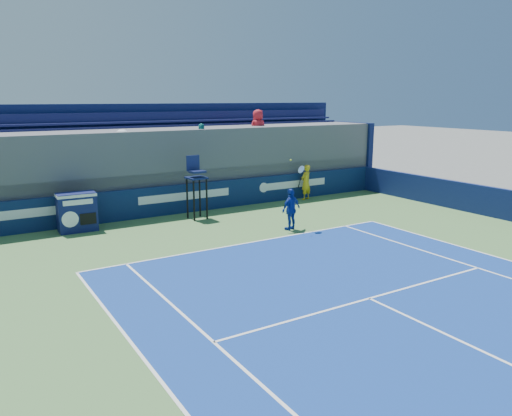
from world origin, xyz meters
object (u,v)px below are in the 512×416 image
match_clock (77,211)px  tennis_player (291,209)px  umpire_chair (196,180)px  ball_person (306,182)px

match_clock → tennis_player: bearing=-30.3°
match_clock → tennis_player: (6.56, -3.83, 0.03)m
umpire_chair → match_clock: bearing=173.9°
ball_person → match_clock: ball_person is taller
tennis_player → ball_person: bearing=47.4°
ball_person → tennis_player: size_ratio=0.63×
ball_person → match_clock: bearing=-13.6°
ball_person → umpire_chair: (-5.92, -0.76, 0.70)m
ball_person → match_clock: 10.35m
ball_person → tennis_player: 5.60m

